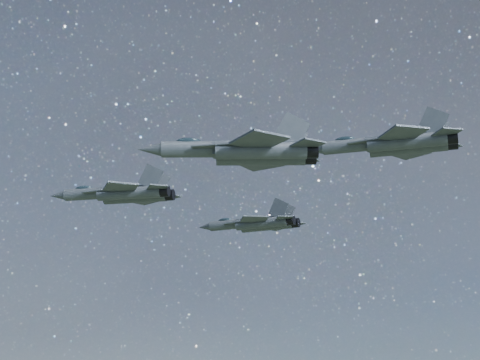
# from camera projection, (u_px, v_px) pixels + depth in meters

# --- Properties ---
(jet_lead) EXTENTS (17.28, 12.29, 4.40)m
(jet_lead) POSITION_uv_depth(u_px,v_px,m) (122.00, 194.00, 84.88)
(jet_lead) COLOR #373F44
(jet_left) EXTENTS (15.25, 10.36, 3.83)m
(jet_left) POSITION_uv_depth(u_px,v_px,m) (256.00, 223.00, 88.65)
(jet_left) COLOR #373F44
(jet_right) EXTENTS (16.67, 11.50, 4.18)m
(jet_right) POSITION_uv_depth(u_px,v_px,m) (246.00, 151.00, 58.62)
(jet_right) COLOR #373F44
(jet_slot) EXTENTS (16.53, 11.55, 4.16)m
(jet_slot) POSITION_uv_depth(u_px,v_px,m) (394.00, 144.00, 68.61)
(jet_slot) COLOR #373F44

